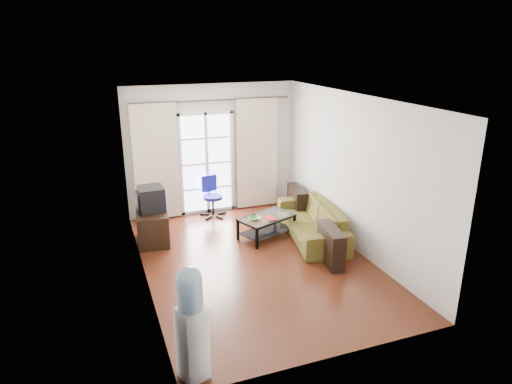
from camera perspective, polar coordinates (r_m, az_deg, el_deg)
floor at (r=7.75m, az=-0.02°, el=-8.63°), size 5.20×5.20×0.00m
ceiling at (r=6.94m, az=-0.02°, el=11.62°), size 5.20×5.20×0.00m
wall_back at (r=9.62m, az=-5.44°, el=5.33°), size 3.60×0.02×2.70m
wall_front at (r=5.04m, az=10.41°, el=-7.50°), size 3.60×0.02×2.70m
wall_left at (r=6.85m, az=-14.29°, el=-0.69°), size 0.02×5.20×2.70m
wall_right at (r=8.01m, az=12.15°, el=2.27°), size 0.02×5.20×2.70m
french_door at (r=9.60m, az=-6.17°, el=3.58°), size 1.16×0.06×2.15m
curtain_rod at (r=9.35m, az=-5.47°, el=11.36°), size 3.30×0.04×0.04m
curtain_left at (r=9.32m, az=-12.37°, el=3.58°), size 0.90×0.07×2.35m
curtain_right at (r=9.83m, az=0.14°, el=4.79°), size 0.90×0.07×2.35m
radiator at (r=10.04m, az=-0.71°, el=-0.08°), size 0.64×0.12×0.64m
sofa at (r=8.61m, az=6.99°, el=-3.60°), size 2.43×1.58×0.62m
coffee_table at (r=8.53m, az=1.33°, el=-4.00°), size 1.17×0.92×0.41m
bowl at (r=8.30m, az=-0.20°, el=-3.35°), size 0.29×0.29×0.05m
book at (r=8.32m, az=1.34°, el=-3.42°), size 0.18×0.23×0.02m
remote at (r=8.53m, az=-0.51°, el=-2.86°), size 0.15×0.12×0.02m
tv_stand at (r=8.52m, az=-12.80°, el=-4.29°), size 0.61×0.86×0.60m
crt_tv at (r=8.40m, az=-13.10°, el=-0.85°), size 0.50×0.49×0.44m
task_chair at (r=9.61m, az=-5.46°, el=-1.55°), size 0.65×0.65×0.85m
water_cooler at (r=5.06m, az=-8.07°, el=-15.78°), size 0.35×0.35×1.34m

